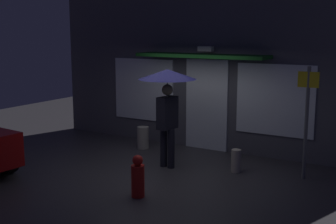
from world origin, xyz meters
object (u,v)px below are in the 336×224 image
(sidewalk_bollard, at_px, (143,138))
(sidewalk_bollard_2, at_px, (236,161))
(person_with_umbrella, at_px, (167,88))
(street_sign_post, at_px, (307,116))
(fire_hydrant, at_px, (138,177))

(sidewalk_bollard, height_order, sidewalk_bollard_2, sidewalk_bollard)
(person_with_umbrella, height_order, street_sign_post, street_sign_post)
(person_with_umbrella, height_order, sidewalk_bollard_2, person_with_umbrella)
(person_with_umbrella, height_order, sidewalk_bollard, person_with_umbrella)
(street_sign_post, xyz_separation_m, fire_hydrant, (-2.23, -2.49, -0.91))
(sidewalk_bollard, distance_m, fire_hydrant, 3.29)
(sidewalk_bollard, relative_size, sidewalk_bollard_2, 1.15)
(person_with_umbrella, xyz_separation_m, fire_hydrant, (0.46, -1.76, -1.35))
(street_sign_post, relative_size, fire_hydrant, 2.92)
(sidewalk_bollard_2, bearing_deg, street_sign_post, 12.63)
(person_with_umbrella, relative_size, sidewalk_bollard, 3.83)
(person_with_umbrella, bearing_deg, sidewalk_bollard, 59.45)
(sidewalk_bollard_2, relative_size, fire_hydrant, 0.63)
(sidewalk_bollard_2, xyz_separation_m, fire_hydrant, (-0.93, -2.20, 0.11))
(street_sign_post, xyz_separation_m, sidewalk_bollard, (-4.01, 0.29, -0.99))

